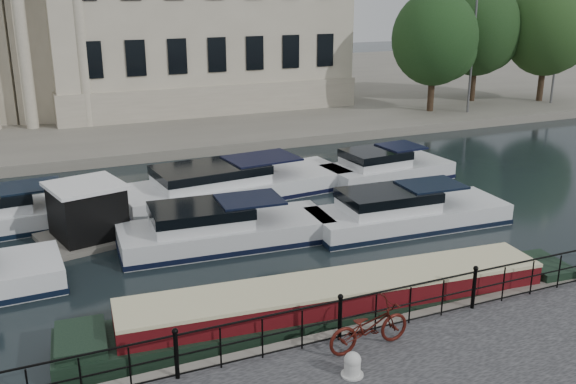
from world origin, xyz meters
The scene contains 11 objects.
ground_plane centered at (0.00, 0.00, 0.00)m, with size 160.00×160.00×0.00m, color black.
far_bank centered at (0.00, 39.00, 0.28)m, with size 120.00×42.00×0.55m, color #6B665B.
railing centered at (0.00, -2.25, 1.20)m, with size 24.14×0.14×1.22m.
civic_building centered at (-1.00, 34.71, 7.04)m, with size 53.55×31.84×16.85m.
lamp_posts centered at (26.00, 20.70, 4.80)m, with size 8.24×1.55×8.07m.
bicycle centered at (0.45, -2.85, 1.12)m, with size 0.75×2.15×1.13m, color #3F100B.
mooring_bollard centered at (-0.45, -3.69, 0.82)m, with size 0.50×0.50×0.57m.
narrowboat centered at (0.90, -0.53, 0.37)m, with size 14.89×3.29×1.54m.
harbour_hut centered at (-4.56, 8.26, 0.95)m, with size 3.85×3.43×2.20m.
cabin_cruisers centered at (-0.33, 8.18, 0.37)m, with size 26.63×9.69×1.99m.
trees centered at (25.53, 22.67, 5.47)m, with size 15.92×8.18×8.61m.
Camera 1 is at (-6.65, -14.32, 8.71)m, focal length 40.00 mm.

